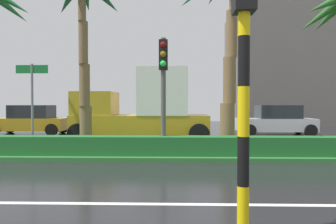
% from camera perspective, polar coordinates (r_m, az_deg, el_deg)
% --- Properties ---
extents(ground_plane, '(90.00, 42.00, 0.10)m').
position_cam_1_polar(ground_plane, '(14.00, -22.51, -6.22)').
color(ground_plane, black).
extents(median_strip, '(85.50, 4.00, 0.15)m').
position_cam_1_polar(median_strip, '(13.09, -24.31, -6.21)').
color(median_strip, '#2D6B33').
rests_on(median_strip, ground_plane).
extents(median_hedge, '(76.50, 0.70, 0.60)m').
position_cam_1_polar(median_hedge, '(11.81, -27.30, -5.22)').
color(median_hedge, '#1E6028').
rests_on(median_hedge, median_strip).
extents(traffic_signal_median_right, '(0.28, 0.43, 3.77)m').
position_cam_1_polar(traffic_signal_median_right, '(10.50, -0.83, 6.69)').
color(traffic_signal_median_right, '#4C4C47').
rests_on(traffic_signal_median_right, median_strip).
extents(street_name_sign, '(1.10, 0.08, 3.00)m').
position_cam_1_polar(street_name_sign, '(11.93, -22.90, 2.73)').
color(street_name_sign, slate).
rests_on(street_name_sign, median_strip).
extents(traffic_signal_foreground, '(0.28, 0.43, 4.03)m').
position_cam_1_polar(traffic_signal_foreground, '(4.57, 13.25, 13.93)').
color(traffic_signal_foreground, yellow).
rests_on(traffic_signal_foreground, ground_plane).
extents(car_in_traffic_second, '(4.30, 2.02, 1.72)m').
position_cam_1_polar(car_in_traffic_second, '(20.71, -23.14, -1.36)').
color(car_in_traffic_second, '#B28C1E').
rests_on(car_in_traffic_second, ground_plane).
extents(box_truck_lead, '(6.40, 2.64, 3.46)m').
position_cam_1_polar(box_truck_lead, '(15.50, -4.50, 0.53)').
color(box_truck_lead, '#B28C1E').
rests_on(box_truck_lead, ground_plane).
extents(car_in_traffic_third, '(4.30, 2.02, 1.72)m').
position_cam_1_polar(car_in_traffic_third, '(19.49, 18.57, -1.48)').
color(car_in_traffic_third, silver).
rests_on(car_in_traffic_third, ground_plane).
extents(building_far_right, '(17.87, 10.58, 10.86)m').
position_cam_1_polar(building_far_right, '(34.62, 26.22, 7.30)').
color(building_far_right, '#605B59').
rests_on(building_far_right, ground_plane).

